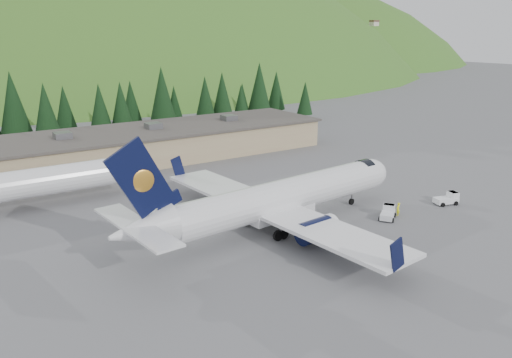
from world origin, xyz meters
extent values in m
plane|color=#5C5C60|center=(0.00, 0.00, 0.00)|extent=(600.00, 600.00, 0.00)
cylinder|color=white|center=(0.00, 0.00, 3.50)|extent=(29.08, 6.53, 3.87)
ellipsoid|color=white|center=(14.36, 1.33, 3.50)|extent=(5.37, 4.32, 3.87)
cylinder|color=black|center=(13.33, 1.24, 3.97)|extent=(1.73, 3.31, 3.19)
cone|color=white|center=(-17.44, -1.62, 3.91)|extent=(6.51, 4.43, 3.87)
cube|color=white|center=(-1.03, -0.10, 1.87)|extent=(8.51, 4.04, 1.03)
cube|color=white|center=(-2.05, -0.19, 2.47)|extent=(8.88, 35.40, 0.36)
cube|color=black|center=(-5.21, 17.10, 3.81)|extent=(2.09, 0.35, 2.96)
cube|color=black|center=(-1.97, -17.77, 3.81)|extent=(2.09, 0.35, 2.96)
cylinder|color=black|center=(-1.58, 5.85, 1.60)|extent=(4.53, 2.76, 2.37)
cylinder|color=white|center=(0.37, 6.03, 1.60)|extent=(0.85, 2.56, 2.51)
cube|color=white|center=(-1.58, 5.85, 2.16)|extent=(2.28, 0.47, 0.93)
cylinder|color=black|center=(-0.47, -6.04, 1.60)|extent=(4.53, 2.76, 2.37)
cylinder|color=white|center=(1.48, -5.86, 1.60)|extent=(0.85, 2.56, 2.51)
cube|color=white|center=(-0.47, -6.04, 2.16)|extent=(2.28, 0.47, 0.93)
cube|color=black|center=(-17.23, -1.60, 8.74)|extent=(6.37, 0.90, 7.56)
ellipsoid|color=gold|center=(-17.04, -1.38, 8.53)|extent=(2.05, 0.37, 2.04)
ellipsoid|color=gold|center=(-17.01, -1.79, 8.53)|extent=(2.05, 0.37, 2.04)
cube|color=black|center=(-14.56, -1.35, 6.06)|extent=(2.85, 0.52, 2.04)
cube|color=white|center=(-17.95, -1.67, 4.43)|extent=(3.86, 13.07, 0.23)
cylinder|color=slate|center=(11.28, 1.05, 0.93)|extent=(0.22, 0.22, 1.85)
cylinder|color=black|center=(11.28, 1.05, 0.39)|extent=(0.81, 0.36, 0.78)
cylinder|color=slate|center=(-3.33, 2.48, 1.03)|extent=(0.27, 0.27, 2.06)
cylinder|color=black|center=(-2.92, 2.52, 0.57)|extent=(1.16, 0.46, 1.13)
cylinder|color=black|center=(-3.74, 2.45, 0.57)|extent=(1.16, 0.46, 1.13)
cylinder|color=slate|center=(-2.82, -3.06, 1.03)|extent=(0.27, 0.27, 2.06)
cylinder|color=black|center=(-2.41, -3.02, 0.57)|extent=(1.16, 0.46, 1.13)
cylinder|color=black|center=(-3.23, -3.09, 0.57)|extent=(1.16, 0.46, 1.13)
cylinder|color=white|center=(-22.00, 22.00, 3.20)|extent=(22.00, 3.60, 3.60)
cube|color=white|center=(11.22, -5.01, 0.52)|extent=(3.12, 2.76, 0.66)
cube|color=white|center=(11.99, -4.47, 1.08)|extent=(1.52, 1.62, 0.85)
cube|color=black|center=(11.99, -4.47, 1.46)|extent=(1.39, 1.48, 0.09)
cylinder|color=black|center=(11.57, -3.86, 0.26)|extent=(0.55, 0.47, 0.53)
cylinder|color=black|center=(12.42, -5.09, 0.26)|extent=(0.55, 0.47, 0.53)
cylinder|color=black|center=(10.02, -4.93, 0.26)|extent=(0.55, 0.47, 0.53)
cylinder|color=black|center=(10.88, -6.16, 0.26)|extent=(0.55, 0.47, 0.53)
cube|color=white|center=(21.39, -5.47, 0.54)|extent=(3.24, 2.26, 0.69)
cube|color=white|center=(22.33, -5.75, 1.13)|extent=(1.34, 1.60, 0.88)
cube|color=black|center=(22.33, -5.75, 1.52)|extent=(1.21, 1.48, 0.10)
cylinder|color=black|center=(22.55, -5.00, 0.27)|extent=(0.59, 0.37, 0.55)
cylinder|color=black|center=(22.10, -6.51, 0.27)|extent=(0.59, 0.37, 0.55)
cylinder|color=black|center=(20.67, -4.44, 0.27)|extent=(0.59, 0.37, 0.55)
cylinder|color=black|center=(20.22, -5.94, 0.27)|extent=(0.59, 0.37, 0.55)
cube|color=tan|center=(-5.00, 38.00, 2.40)|extent=(70.00, 16.00, 4.80)
cube|color=#47423D|center=(-5.00, 38.00, 4.95)|extent=(71.00, 17.00, 0.40)
cube|color=slate|center=(-15.00, 38.00, 5.60)|extent=(2.50, 2.50, 1.00)
cube|color=slate|center=(0.00, 38.00, 5.60)|extent=(2.50, 2.50, 1.00)
cube|color=slate|center=(15.00, 38.00, 5.60)|extent=(2.50, 2.50, 1.00)
imported|color=#FEFF16|center=(13.08, -4.93, 0.82)|extent=(0.69, 0.56, 1.63)
cone|color=black|center=(-18.12, 62.98, 8.01)|extent=(5.88, 5.88, 12.02)
cone|color=black|center=(-13.55, 56.96, 6.91)|extent=(5.07, 5.07, 10.37)
cone|color=black|center=(-8.00, 66.59, 5.97)|extent=(4.37, 4.37, 8.95)
cone|color=black|center=(-3.85, 55.48, 6.60)|extent=(4.84, 4.84, 9.91)
cone|color=black|center=(0.20, 54.91, 6.71)|extent=(4.92, 4.92, 10.07)
cone|color=black|center=(5.49, 64.09, 6.26)|extent=(4.59, 4.59, 9.39)
cone|color=black|center=(9.79, 56.80, 8.11)|extent=(5.94, 5.94, 12.16)
cone|color=black|center=(13.77, 65.04, 5.66)|extent=(4.15, 4.15, 8.49)
cone|color=black|center=(16.21, 65.18, 5.23)|extent=(3.83, 3.83, 7.84)
cone|color=black|center=(20.58, 57.99, 6.64)|extent=(4.87, 4.87, 9.96)
cone|color=black|center=(25.28, 58.48, 7.01)|extent=(5.14, 5.14, 10.52)
cone|color=black|center=(31.08, 59.73, 5.13)|extent=(3.76, 3.76, 7.69)
cone|color=black|center=(33.99, 63.79, 5.09)|extent=(3.73, 3.73, 7.63)
cone|color=black|center=(37.86, 61.92, 7.93)|extent=(5.81, 5.81, 11.89)
cone|color=black|center=(44.20, 63.57, 6.48)|extent=(4.75, 4.75, 9.72)
cone|color=black|center=(46.37, 54.34, 5.35)|extent=(3.92, 3.92, 8.03)
ellipsoid|color=#3E661C|center=(40.00, 200.00, -85.00)|extent=(420.00, 300.00, 300.00)
ellipsoid|color=#3E661C|center=(160.00, 240.00, -85.00)|extent=(392.00, 280.00, 280.00)
camera|label=1|loc=(-31.82, -42.28, 21.17)|focal=35.00mm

